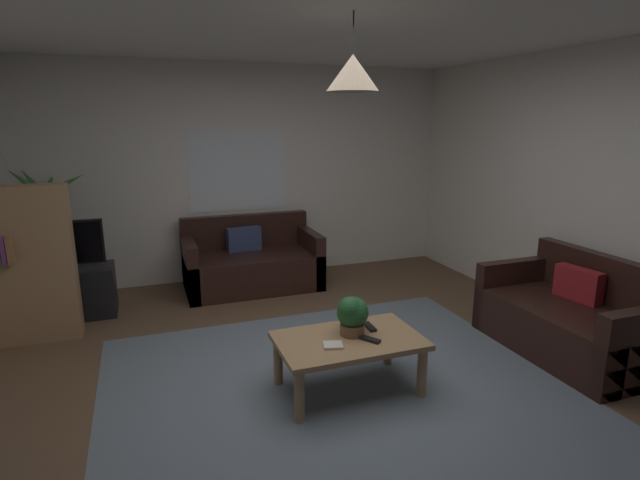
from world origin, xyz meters
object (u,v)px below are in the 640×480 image
book_on_table_0 (333,345)px  potted_palm_corner (52,248)px  tv (61,245)px  pendant_lamp (353,73)px  bookshelf_corner (30,265)px  potted_plant_on_table (352,313)px  couch_under_window (252,265)px  coffee_table (349,346)px  tv_stand (67,293)px  remote_on_table_0 (370,339)px  couch_right_side (571,321)px  remote_on_table_1 (369,327)px

book_on_table_0 → potted_palm_corner: bearing=126.7°
tv → pendant_lamp: bearing=-46.7°
bookshelf_corner → potted_plant_on_table: bearing=-35.9°
bookshelf_corner → pendant_lamp: size_ratio=2.92×
book_on_table_0 → potted_palm_corner: size_ratio=0.09×
book_on_table_0 → tv: tv is taller
couch_under_window → coffee_table: 2.52m
tv_stand → tv: tv is taller
coffee_table → potted_plant_on_table: size_ratio=3.59×
coffee_table → remote_on_table_0: size_ratio=6.49×
book_on_table_0 → couch_right_side: bearing=0.4°
tv_stand → potted_plant_on_table: bearing=-45.5°
coffee_table → remote_on_table_1: bearing=26.7°
couch_right_side → book_on_table_0: 2.18m
tv_stand → tv: (0.00, -0.02, 0.50)m
couch_under_window → tv: 2.01m
remote_on_table_1 → tv: tv is taller
coffee_table → book_on_table_0: bearing=-150.7°
coffee_table → bookshelf_corner: bearing=142.6°
couch_under_window → tv: bearing=-171.3°
bookshelf_corner → couch_right_side: bearing=-22.9°
pendant_lamp → remote_on_table_1: bearing=26.7°
couch_right_side → remote_on_table_0: size_ratio=8.98×
potted_plant_on_table → tv: tv is taller
couch_under_window → coffee_table: couch_under_window is taller
couch_right_side → potted_plant_on_table: 2.00m
pendant_lamp → potted_palm_corner: bearing=129.6°
book_on_table_0 → bookshelf_corner: bearing=139.2°
tv_stand → bookshelf_corner: size_ratio=0.64×
coffee_table → remote_on_table_0: (0.12, -0.09, 0.08)m
tv_stand → potted_palm_corner: size_ratio=0.59×
book_on_table_0 → remote_on_table_1: remote_on_table_1 is taller
book_on_table_0 → remote_on_table_0: bearing=-1.2°
couch_under_window → tv_stand: couch_under_window is taller
book_on_table_0 → remote_on_table_0: remote_on_table_0 is taller
potted_plant_on_table → tv_stand: potted_plant_on_table is taller
remote_on_table_1 → pendant_lamp: size_ratio=0.33×
book_on_table_0 → couch_under_window: bearing=90.1°
coffee_table → tv_stand: tv_stand is taller
couch_right_side → couch_under_window: bearing=-139.9°
couch_right_side → coffee_table: 2.02m
couch_right_side → book_on_table_0: size_ratio=10.85×
coffee_table → tv_stand: size_ratio=1.15×
potted_palm_corner → couch_right_side: bearing=-33.3°
book_on_table_0 → potted_plant_on_table: size_ratio=0.46×
couch_right_side → potted_palm_corner: potted_palm_corner is taller
potted_plant_on_table → bookshelf_corner: bearing=144.1°
coffee_table → tv_stand: (-2.09, 2.24, -0.10)m
coffee_table → remote_on_table_0: 0.17m
tv → pendant_lamp: pendant_lamp is taller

